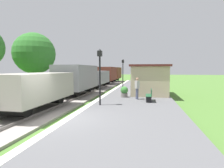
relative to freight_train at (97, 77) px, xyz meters
The scene contains 15 objects.
ground_plane 15.72m from the freight_train, 81.17° to the right, with size 160.00×160.00×0.00m, color #47702D.
platform_slab 16.50m from the freight_train, 70.08° to the right, with size 6.00×60.00×0.25m, color #565659.
platform_edge_stripe 15.76m from the freight_train, 79.73° to the right, with size 0.36×60.00×0.01m, color silver.
track_ballast 15.53m from the freight_train, 90.00° to the right, with size 3.80×60.00×0.12m, color gray.
rail_near 15.53m from the freight_train, 87.33° to the right, with size 0.07×60.00×0.14m, color slate.
rail_far 15.53m from the freight_train, 92.67° to the right, with size 0.07×60.00×0.14m, color slate.
freight_train is the anchor object (origin of this frame).
station_hut 8.71m from the freight_train, 38.68° to the right, with size 3.50×5.80×2.78m.
bench_near_hut 12.08m from the freight_train, 55.86° to the right, with size 0.42×1.50×0.91m.
bench_down_platform 6.85m from the freight_train, ahead, with size 0.42×1.50×0.91m.
person_waiting 10.95m from the freight_train, 57.96° to the right, with size 0.38×0.45×1.71m.
potted_planter 9.64m from the freight_train, 60.76° to the right, with size 0.64×0.64×0.92m.
lamp_post_near 12.58m from the freight_train, 73.75° to the right, with size 0.28×0.28×3.70m.
lamp_post_far 3.71m from the freight_train, ahead, with size 0.28×0.28×3.70m.
tree_trackside_far 8.59m from the freight_train, 126.79° to the right, with size 4.23×4.23×6.35m.
Camera 1 is at (4.05, -7.85, 2.62)m, focal length 28.53 mm.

